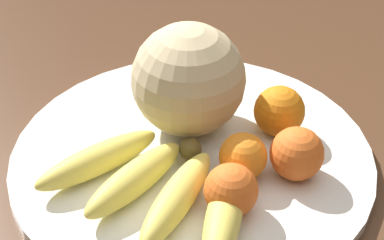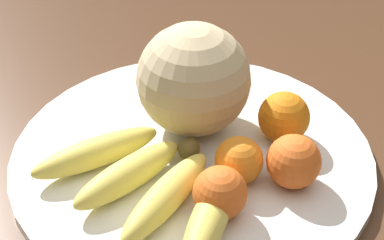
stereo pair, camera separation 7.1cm
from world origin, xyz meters
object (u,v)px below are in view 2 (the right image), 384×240
at_px(fruit_bowl, 192,157).
at_px(kitchen_table, 191,224).
at_px(orange_mid_center, 220,193).
at_px(orange_back_left, 239,160).
at_px(banana_bunch, 151,184).
at_px(melon, 194,79).
at_px(orange_front_right, 284,117).
at_px(orange_front_left, 294,161).

bearing_deg(fruit_bowl, kitchen_table, -99.65).
bearing_deg(orange_mid_center, orange_back_left, 60.57).
bearing_deg(fruit_bowl, banana_bunch, -126.89).
bearing_deg(orange_mid_center, melon, 93.53).
relative_size(banana_bunch, orange_front_right, 3.91).
xyz_separation_m(orange_front_right, orange_mid_center, (-0.10, -0.12, -0.00)).
bearing_deg(orange_front_right, melon, 160.48).
relative_size(kitchen_table, orange_front_left, 26.77).
distance_m(melon, orange_mid_center, 0.17).
distance_m(fruit_bowl, orange_back_left, 0.08).
bearing_deg(orange_front_left, orange_back_left, 168.04).
height_order(kitchen_table, melon, melon).
bearing_deg(orange_front_right, banana_bunch, -152.55).
relative_size(fruit_bowl, orange_front_right, 6.89).
xyz_separation_m(banana_bunch, orange_mid_center, (0.07, -0.03, 0.01)).
bearing_deg(melon, orange_front_right, -19.52).
bearing_deg(orange_front_left, orange_front_right, 84.62).
height_order(kitchen_table, orange_front_left, orange_front_left).
xyz_separation_m(banana_bunch, orange_back_left, (0.10, 0.02, 0.01)).
height_order(orange_front_left, orange_back_left, orange_front_left).
relative_size(melon, orange_front_right, 2.21).
distance_m(melon, orange_front_left, 0.16).
height_order(orange_front_right, orange_mid_center, orange_front_right).
bearing_deg(orange_mid_center, kitchen_table, 108.12).
relative_size(orange_front_right, orange_back_left, 1.15).
xyz_separation_m(melon, orange_mid_center, (0.01, -0.16, -0.04)).
relative_size(kitchen_table, orange_mid_center, 28.27).
bearing_deg(orange_front_left, fruit_bowl, 148.71).
bearing_deg(kitchen_table, banana_bunch, -141.17).
bearing_deg(banana_bunch, orange_front_left, 137.18).
height_order(kitchen_table, fruit_bowl, fruit_bowl).
xyz_separation_m(fruit_bowl, orange_back_left, (0.05, -0.05, 0.03)).
xyz_separation_m(orange_front_left, orange_back_left, (-0.06, 0.01, -0.00)).
xyz_separation_m(banana_bunch, orange_front_right, (0.17, 0.09, 0.01)).
height_order(fruit_bowl, banana_bunch, banana_bunch).
height_order(orange_front_left, orange_mid_center, orange_front_left).
height_order(melon, orange_front_right, melon).
relative_size(orange_front_left, orange_back_left, 1.12).
distance_m(kitchen_table, orange_front_right, 0.18).
xyz_separation_m(orange_front_left, orange_front_right, (0.01, 0.08, 0.00)).
height_order(fruit_bowl, melon, melon).
bearing_deg(orange_front_left, melon, 129.68).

